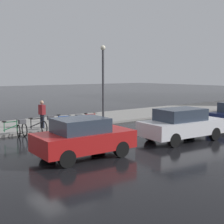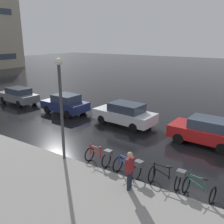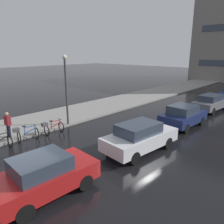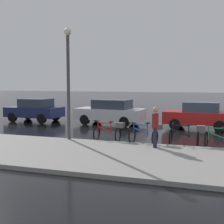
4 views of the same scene
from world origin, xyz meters
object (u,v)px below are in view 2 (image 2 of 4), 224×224
(bicycle_farthest, at_px, (100,155))
(streetlamp, at_px, (61,102))
(bicycle_second, at_px, (168,176))
(bicycle_third, at_px, (130,166))
(car_navy, at_px, (65,104))
(car_grey, at_px, (18,95))
(bicycle_nearest, at_px, (199,189))
(car_white, at_px, (125,114))
(car_red, at_px, (205,131))
(pedestrian, at_px, (130,170))

(bicycle_farthest, relative_size, streetlamp, 0.28)
(bicycle_second, xyz_separation_m, bicycle_third, (-0.14, 1.71, 0.00))
(bicycle_farthest, xyz_separation_m, streetlamp, (-0.65, 1.73, 2.54))
(car_navy, xyz_separation_m, streetlamp, (-6.12, -5.64, 2.23))
(car_grey, relative_size, streetlamp, 0.86)
(bicycle_second, height_order, car_navy, car_navy)
(bicycle_nearest, xyz_separation_m, car_white, (5.69, 6.58, 0.43))
(car_red, bearing_deg, car_navy, 89.02)
(bicycle_third, bearing_deg, bicycle_nearest, -87.79)
(car_red, xyz_separation_m, car_white, (0.35, 5.51, 0.01))
(bicycle_nearest, xyz_separation_m, car_red, (5.34, 1.07, 0.41))
(bicycle_third, distance_m, bicycle_farthest, 1.72)
(car_red, relative_size, car_white, 0.87)
(bicycle_farthest, bearing_deg, pedestrian, -117.56)
(streetlamp, bearing_deg, car_red, -41.91)
(bicycle_second, relative_size, bicycle_third, 1.00)
(bicycle_second, bearing_deg, streetlamp, 96.89)
(car_red, bearing_deg, bicycle_nearest, -168.64)
(bicycle_nearest, height_order, bicycle_third, bicycle_third)
(car_white, bearing_deg, pedestrian, -148.49)
(car_red, height_order, car_navy, car_navy)
(car_white, bearing_deg, car_red, -93.62)
(bicycle_nearest, distance_m, car_grey, 18.65)
(bicycle_second, height_order, pedestrian, pedestrian)
(bicycle_second, bearing_deg, pedestrian, 135.11)
(bicycle_farthest, height_order, car_grey, car_grey)
(bicycle_third, relative_size, car_grey, 0.33)
(car_grey, xyz_separation_m, pedestrian, (-6.55, -15.44, 0.20))
(car_white, xyz_separation_m, car_navy, (-0.16, 5.46, -0.01))
(car_red, distance_m, pedestrian, 6.60)
(car_white, bearing_deg, bicycle_nearest, -130.85)
(car_grey, bearing_deg, bicycle_second, -108.02)
(bicycle_second, relative_size, car_white, 0.32)
(car_navy, distance_m, streetlamp, 8.62)
(car_red, distance_m, car_white, 5.52)
(pedestrian, bearing_deg, car_red, -11.61)
(streetlamp, bearing_deg, car_white, 1.65)
(bicycle_third, height_order, car_white, car_white)
(bicycle_farthest, bearing_deg, streetlamp, 110.48)
(car_white, xyz_separation_m, car_grey, (-0.26, 11.26, -0.03))
(car_white, distance_m, streetlamp, 6.66)
(bicycle_second, height_order, streetlamp, streetlamp)
(bicycle_nearest, distance_m, car_red, 5.46)
(bicycle_second, relative_size, pedestrian, 0.83)
(bicycle_second, distance_m, pedestrian, 1.70)
(car_red, xyz_separation_m, streetlamp, (-5.93, 5.33, 2.23))
(bicycle_second, distance_m, streetlamp, 5.77)
(bicycle_second, bearing_deg, bicycle_farthest, 89.58)
(bicycle_nearest, bearing_deg, car_white, 49.15)
(pedestrian, distance_m, streetlamp, 4.52)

